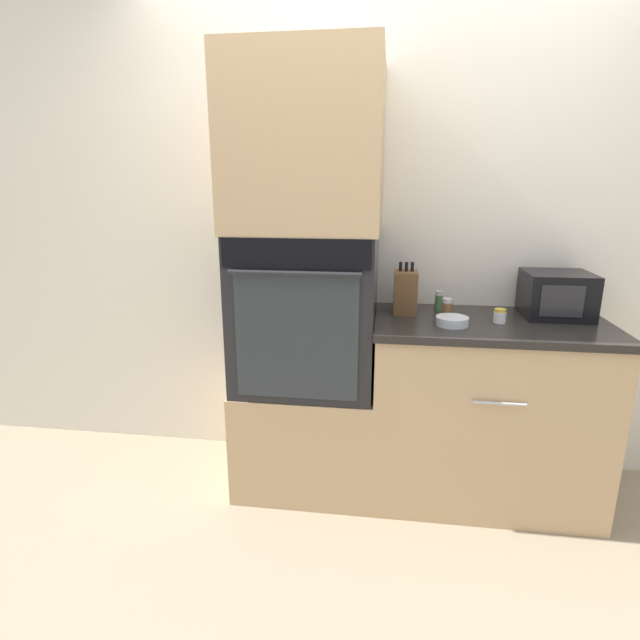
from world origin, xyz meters
name	(u,v)px	position (x,y,z in m)	size (l,w,h in m)	color
ground_plane	(370,518)	(0.00, 0.00, 0.00)	(12.00, 12.00, 0.00)	gray
wall_back	(381,237)	(0.00, 0.63, 1.25)	(8.00, 0.05, 2.50)	silver
oven_cabinet_base	(308,430)	(-0.34, 0.30, 0.28)	(0.68, 0.60, 0.55)	tan
wall_oven	(307,309)	(-0.34, 0.30, 0.93)	(0.66, 0.64, 0.75)	black
oven_cabinet_upper	(306,145)	(-0.34, 0.30, 1.69)	(0.68, 0.60, 0.77)	tan
counter_unit	(483,409)	(0.53, 0.30, 0.45)	(1.08, 0.63, 0.90)	tan
microwave	(556,295)	(0.84, 0.43, 1.01)	(0.30, 0.29, 0.21)	black
knife_block	(405,292)	(0.13, 0.40, 1.01)	(0.11, 0.16, 0.25)	brown
bowl	(452,321)	(0.34, 0.19, 0.92)	(0.15, 0.15, 0.04)	silver
condiment_jar_near	(447,308)	(0.33, 0.35, 0.94)	(0.05, 0.05, 0.09)	brown
condiment_jar_mid	(439,301)	(0.30, 0.47, 0.95)	(0.04, 0.04, 0.10)	#427047
condiment_jar_far	(500,316)	(0.56, 0.27, 0.93)	(0.06, 0.06, 0.07)	silver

